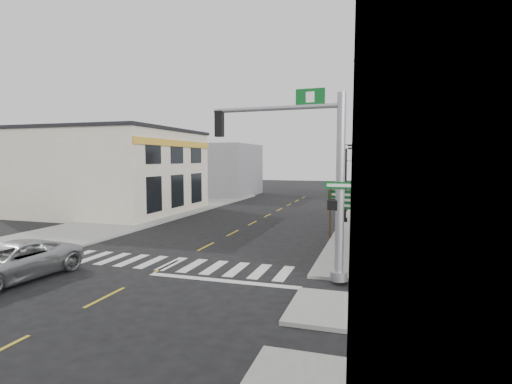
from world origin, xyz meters
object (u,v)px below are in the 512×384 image
(utility_pole_far, at_px, (367,161))
(suv, at_px, (11,262))
(guide_sign, at_px, (342,205))
(fire_hydrant, at_px, (367,236))
(utility_pole_near, at_px, (378,140))
(bare_tree, at_px, (375,174))
(lamp_post, at_px, (347,178))
(dance_center_sign, at_px, (355,157))
(traffic_signal_pole, at_px, (317,167))

(utility_pole_far, bearing_deg, suv, -118.14)
(guide_sign, xyz_separation_m, utility_pole_far, (0.88, 14.48, 2.40))
(fire_hydrant, bearing_deg, suv, -140.93)
(utility_pole_near, bearing_deg, utility_pole_far, 98.20)
(utility_pole_near, relative_size, utility_pole_far, 1.22)
(bare_tree, bearing_deg, lamp_post, 103.65)
(guide_sign, bearing_deg, dance_center_sign, 99.34)
(fire_hydrant, distance_m, utility_pole_near, 6.09)
(guide_sign, height_order, utility_pole_far, utility_pole_far)
(fire_hydrant, height_order, lamp_post, lamp_post)
(dance_center_sign, relative_size, bare_tree, 1.29)
(suv, xyz_separation_m, dance_center_sign, (11.26, 20.72, 4.01))
(lamp_post, relative_size, utility_pole_far, 0.65)
(utility_pole_far, bearing_deg, fire_hydrant, -91.18)
(traffic_signal_pole, distance_m, lamp_post, 14.10)
(bare_tree, bearing_deg, suv, -144.54)
(lamp_post, bearing_deg, dance_center_sign, 63.25)
(dance_center_sign, xyz_separation_m, bare_tree, (1.59, -11.57, -0.93))
(suv, relative_size, traffic_signal_pole, 0.74)
(fire_hydrant, xyz_separation_m, bare_tree, (0.33, -1.01, 3.26))
(guide_sign, height_order, utility_pole_near, utility_pole_near)
(fire_hydrant, distance_m, utility_pole_far, 15.97)
(fire_hydrant, relative_size, lamp_post, 0.14)
(dance_center_sign, distance_m, bare_tree, 11.71)
(traffic_signal_pole, relative_size, dance_center_sign, 1.15)
(fire_hydrant, xyz_separation_m, utility_pole_near, (0.46, -3.72, 4.80))
(fire_hydrant, xyz_separation_m, dance_center_sign, (-1.26, 10.56, 4.19))
(dance_center_sign, bearing_deg, bare_tree, -92.34)
(lamp_post, bearing_deg, utility_pole_far, 61.82)
(traffic_signal_pole, distance_m, dance_center_sign, 17.52)
(traffic_signal_pole, xyz_separation_m, fire_hydrant, (1.63, 6.95, -3.72))
(traffic_signal_pole, relative_size, lamp_post, 1.29)
(dance_center_sign, bearing_deg, traffic_signal_pole, -101.37)
(lamp_post, bearing_deg, suv, -142.63)
(utility_pole_near, bearing_deg, bare_tree, 97.93)
(suv, xyz_separation_m, utility_pole_far, (12.02, 25.65, 3.68))
(dance_center_sign, bearing_deg, lamp_post, -106.49)
(fire_hydrant, bearing_deg, utility_pole_far, 91.85)
(suv, bearing_deg, utility_pole_far, 70.36)
(guide_sign, relative_size, lamp_post, 0.54)
(suv, bearing_deg, traffic_signal_pole, 21.89)
(dance_center_sign, height_order, bare_tree, dance_center_sign)
(traffic_signal_pole, bearing_deg, lamp_post, 93.14)
(lamp_post, relative_size, utility_pole_near, 0.53)
(traffic_signal_pole, relative_size, fire_hydrant, 9.44)
(traffic_signal_pole, height_order, bare_tree, traffic_signal_pole)
(fire_hydrant, height_order, bare_tree, bare_tree)
(fire_hydrant, bearing_deg, guide_sign, 143.85)
(fire_hydrant, bearing_deg, lamp_post, 102.97)
(suv, height_order, guide_sign, guide_sign)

